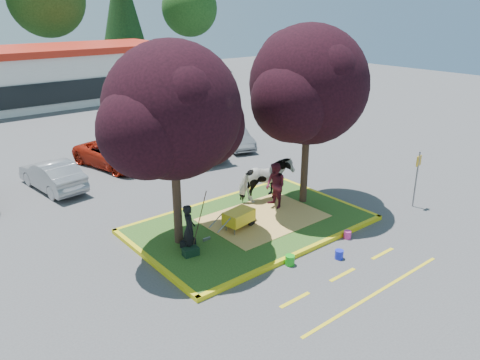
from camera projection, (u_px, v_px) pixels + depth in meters
ground at (251, 226)px, 16.94m from camera, size 90.00×90.00×0.00m
median_island at (251, 224)px, 16.91m from camera, size 8.00×5.00×0.15m
curb_near at (303, 252)px, 15.04m from camera, size 8.30×0.16×0.15m
curb_far at (210, 202)px, 18.78m from camera, size 8.30×0.16×0.15m
curb_left at (151, 261)px, 14.50m from camera, size 0.16×5.30×0.15m
curb_right at (326, 197)px, 19.32m from camera, size 0.16×5.30×0.15m
straw_bedding at (263, 218)px, 17.24m from camera, size 4.20×3.00×0.01m
tree_purple_left at (174, 117)px, 14.04m from camera, size 5.06×4.20×6.51m
tree_purple_right at (309, 91)px, 17.19m from camera, size 5.30×4.40×6.82m
fire_lane_stripe_a at (295, 300)px, 12.70m from camera, size 1.10×0.12×0.01m
fire_lane_stripe_b at (342, 275)px, 13.89m from camera, size 1.10×0.12×0.01m
fire_lane_stripe_c at (383, 254)px, 15.07m from camera, size 1.10×0.12×0.01m
fire_lane_long at (376, 293)px, 13.01m from camera, size 6.00×0.10×0.01m
retail_building at (45, 74)px, 37.65m from camera, size 20.40×8.40×4.40m
cow at (266, 180)px, 18.42m from camera, size 2.28×1.50×1.77m
calf at (237, 217)px, 16.65m from camera, size 1.35×0.93×0.53m
handler at (189, 229)px, 14.63m from camera, size 0.58×0.69×1.61m
visitor_a at (275, 185)px, 17.88m from camera, size 0.79×0.95×1.78m
visitor_b at (273, 179)px, 19.18m from camera, size 0.49×0.83×1.32m
wheelbarrow at (239, 217)px, 16.15m from camera, size 1.93×0.82×0.73m
gear_bag_dark at (188, 243)px, 15.17m from camera, size 0.52×0.35×0.25m
gear_bag_green at (191, 252)px, 14.63m from camera, size 0.52×0.36×0.26m
sign_post at (417, 174)px, 18.12m from camera, size 0.32×0.06×2.26m
bucket_green at (290, 260)px, 14.37m from camera, size 0.33×0.33×0.32m
bucket_pink at (347, 235)px, 16.01m from camera, size 0.31×0.31×0.27m
bucket_blue at (339, 254)px, 14.73m from camera, size 0.34×0.34×0.29m
car_silver at (52, 175)px, 20.14m from camera, size 1.82×4.07×1.30m
car_red at (114, 154)px, 23.00m from camera, size 3.07×4.86×1.25m
car_white at (193, 140)px, 24.92m from camera, size 3.10×5.66×1.55m
car_grey at (234, 137)px, 26.12m from camera, size 2.24×3.78×1.18m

